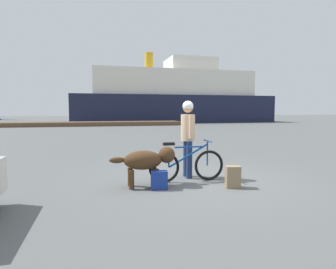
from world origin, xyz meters
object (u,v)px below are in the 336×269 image
Objects in this scene: bicycle at (186,165)px; person_cyclist at (188,131)px; handbag_pannier at (159,180)px; backpack at (233,177)px; ferry_boat at (172,98)px; dog at (147,160)px.

person_cyclist is at bearing 68.19° from bicycle.
bicycle is 4.65× the size of handbag_pannier.
bicycle reaches higher than handbag_pannier.
person_cyclist is (0.16, 0.39, 0.69)m from bicycle.
bicycle is at bearing 138.22° from backpack.
ferry_boat is (8.05, 31.78, 2.84)m from bicycle.
backpack is (0.76, -0.68, -0.15)m from bicycle.
backpack is at bearing -102.66° from ferry_boat.
person_cyclist is at bearing 119.40° from backpack.
handbag_pannier is (-1.45, 0.23, -0.04)m from backpack.
person_cyclist reaches higher than bicycle.
person_cyclist reaches higher than handbag_pannier.
backpack reaches higher than handbag_pannier.
bicycle is 0.07× the size of ferry_boat.
ferry_boat is at bearing 77.34° from backpack.
backpack is at bearing -16.32° from dog.
dog is 1.74m from backpack.
bicycle reaches higher than backpack.
person_cyclist is 1.49m from backpack.
ferry_boat is (7.89, 31.39, 2.14)m from person_cyclist.
dog is at bearing 127.47° from handbag_pannier.
backpack is at bearing -9.09° from handbag_pannier.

